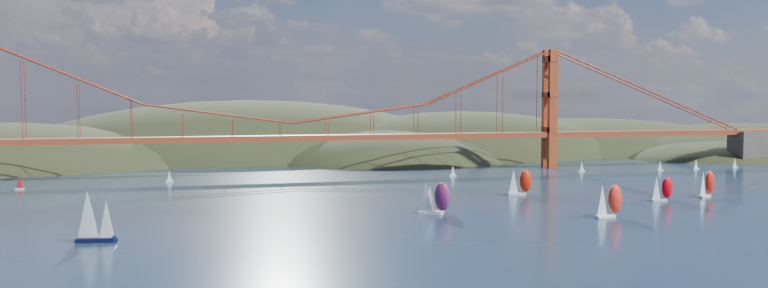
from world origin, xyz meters
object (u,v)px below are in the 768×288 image
Objects in this scene: racer_0 at (436,199)px; racer_4 at (706,183)px; racer_3 at (519,182)px; sloop_navy at (93,217)px; racer_2 at (661,188)px; racer_1 at (608,200)px; racer_rwb at (434,197)px.

racer_4 is at bearing 19.92° from racer_0.
racer_0 is 49.20m from racer_3.
racer_0 is at bearing 159.81° from racer_4.
sloop_navy reaches higher than racer_4.
sloop_navy is at bearing -173.40° from racer_2.
racer_2 is 45.21m from racer_3.
racer_0 is 98.07m from racer_4.
racer_3 is (-37.77, 24.83, 0.47)m from racer_2.
racer_1 is 41.78m from racer_2.
racer_rwb reaches higher than racer_1.
sloop_navy is at bearing 163.55° from racer_4.
racer_1 is 1.06× the size of racer_3.
racer_rwb reaches higher than racer_3.
sloop_navy is 90.44m from racer_rwb.
racer_4 is 99.88m from racer_rwb.
racer_1 is at bearing -83.11° from racer_3.
sloop_navy is at bearing -156.19° from racer_3.
racer_rwb is (88.40, 19.10, -0.95)m from sloop_navy.
racer_4 reaches higher than racer_3.
racer_rwb is (-1.56, -2.36, 0.81)m from racer_0.
racer_rwb reaches higher than racer_0.
racer_rwb reaches higher than racer_2.
sloop_navy reaches higher than racer_2.
racer_4 is 0.94× the size of racer_rwb.
racer_0 is 77.27m from racer_2.
racer_2 is 21.08m from racer_4.
racer_0 is 0.84× the size of racer_rwb.
racer_3 is (-3.97, 49.38, -0.28)m from racer_1.
racer_3 is at bearing 63.76° from racer_rwb.
sloop_navy reaches higher than racer_0.
racer_0 is at bearing -178.81° from racer_2.
racer_1 is 0.98× the size of racer_rwb.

